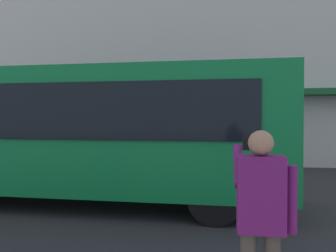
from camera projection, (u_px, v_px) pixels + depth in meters
ground_plane at (233, 206)px, 7.32m from camera, size 60.00×60.00×0.00m
building_facade_far at (228, 24)px, 13.90m from camera, size 28.00×1.55×12.00m
red_bus at (84, 131)px, 7.51m from camera, size 9.05×2.54×3.08m
pedestrian_photographer at (261, 212)px, 2.83m from camera, size 0.53×0.52×1.70m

